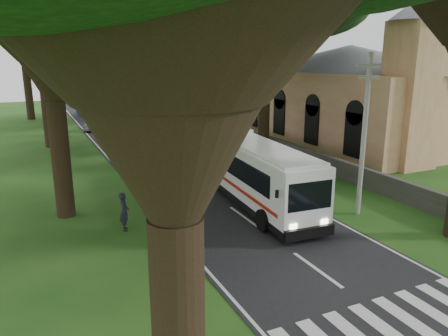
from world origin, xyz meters
name	(u,v)px	position (x,y,z in m)	size (l,w,h in m)	color
ground	(353,296)	(0.00, 0.00, 0.00)	(140.00, 140.00, 0.00)	#194915
road	(151,150)	(0.00, 25.00, 0.01)	(8.00, 120.00, 0.04)	black
crosswalk	(398,329)	(0.00, -2.00, 0.00)	(8.00, 3.00, 0.01)	silver
property_wall	(251,137)	(9.00, 24.00, 0.60)	(0.35, 50.00, 1.20)	#383533
church	(350,87)	(17.86, 21.55, 4.91)	(14.00, 24.00, 11.60)	tan
pole_near	(364,133)	(5.50, 6.00, 4.18)	(1.60, 0.24, 8.00)	gray
pole_mid	(206,96)	(5.50, 26.00, 4.18)	(1.60, 0.24, 8.00)	gray
pole_far	(146,82)	(5.50, 46.00, 4.18)	(1.60, 0.24, 8.00)	gray
tree_l_far	(19,9)	(-8.50, 48.00, 12.76)	(14.48, 14.48, 15.98)	black
tree_r_midb	(180,28)	(7.50, 38.00, 10.56)	(15.23, 15.23, 13.87)	black
tree_r_far	(146,33)	(8.50, 56.00, 10.62)	(13.61, 13.61, 13.64)	black
coach_bus	(252,170)	(1.44, 9.88, 1.83)	(3.26, 11.66, 3.40)	white
distant_car_a	(92,125)	(-3.00, 36.75, 0.62)	(1.39, 3.46, 1.18)	#A9A9AE
distant_car_b	(88,111)	(-1.75, 47.69, 0.72)	(1.47, 4.20, 1.39)	navy
distant_car_c	(97,97)	(2.14, 65.02, 0.67)	(1.80, 4.44, 1.29)	maroon
pedestrian	(124,212)	(-5.72, 8.89, 0.91)	(0.66, 0.43, 1.82)	black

